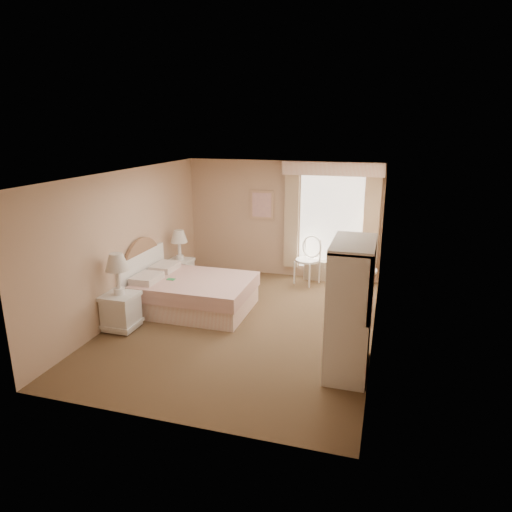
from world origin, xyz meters
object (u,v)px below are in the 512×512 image
(cafe_chair, at_px, (309,256))
(armoire, at_px, (350,318))
(bed, at_px, (190,292))
(nightstand_near, at_px, (120,302))
(nightstand_far, at_px, (180,265))
(round_table, at_px, (358,281))

(cafe_chair, height_order, armoire, armoire)
(bed, bearing_deg, nightstand_near, -122.83)
(cafe_chair, bearing_deg, nightstand_far, -136.37)
(nightstand_far, bearing_deg, bed, -57.29)
(round_table, bearing_deg, armoire, -88.50)
(round_table, distance_m, cafe_chair, 1.46)
(nightstand_near, xyz_separation_m, nightstand_far, (-0.00, 2.21, -0.04))
(nightstand_near, relative_size, round_table, 1.80)
(round_table, distance_m, armoire, 2.39)
(cafe_chair, xyz_separation_m, armoire, (1.14, -3.36, 0.16))
(bed, xyz_separation_m, round_table, (2.88, 1.03, 0.14))
(bed, xyz_separation_m, cafe_chair, (1.80, 2.02, 0.25))
(nightstand_far, bearing_deg, round_table, -1.21)
(round_table, bearing_deg, bed, -160.24)
(nightstand_near, bearing_deg, nightstand_far, 90.00)
(round_table, height_order, armoire, armoire)
(cafe_chair, relative_size, armoire, 0.56)
(nightstand_far, relative_size, armoire, 0.64)
(nightstand_far, relative_size, round_table, 1.64)
(cafe_chair, bearing_deg, bed, -108.00)
(nightstand_near, distance_m, nightstand_far, 2.21)
(round_table, bearing_deg, nightstand_near, -149.22)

